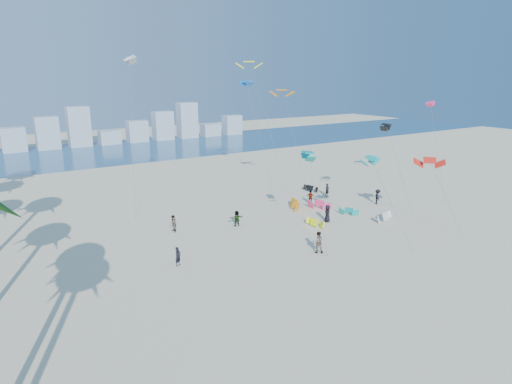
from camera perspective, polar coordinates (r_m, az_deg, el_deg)
ground at (r=27.84m, az=13.51°, el=-17.20°), size 220.00×220.00×0.00m
ocean at (r=90.72m, az=-21.44°, el=4.65°), size 220.00×220.00×0.00m
kitesurfer_near at (r=35.48m, az=-10.15°, el=-8.26°), size 0.68×0.60×1.56m
kitesurfer_mid at (r=37.67m, az=8.09°, el=-6.50°), size 1.17×1.12×1.89m
kitesurfers_far at (r=47.49m, az=5.66°, el=-1.98°), size 24.66×8.16×1.80m
grounded_kites at (r=49.43m, az=8.96°, el=-1.93°), size 9.56×15.61×0.94m
flying_kites at (r=49.62m, az=5.10°, el=12.03°), size 36.00×30.14×17.09m
distant_skyline at (r=99.82m, az=-23.50°, el=7.09°), size 85.00×3.00×8.40m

